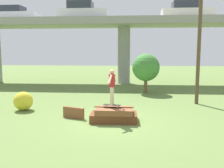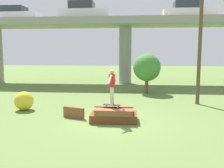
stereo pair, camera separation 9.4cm
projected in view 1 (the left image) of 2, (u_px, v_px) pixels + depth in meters
ground_plane at (114, 121)px, 10.45m from camera, size 80.00×80.00×0.00m
scrap_pile at (114, 115)px, 10.38m from camera, size 1.95×1.16×0.62m
scrap_plank_loose at (74, 113)px, 10.87m from camera, size 1.00×0.49×0.49m
skateboard at (112, 105)px, 10.33m from camera, size 0.76×0.33×0.09m
skater at (112, 85)px, 10.22m from camera, size 0.27×1.10×1.46m
highway_overpass at (124, 27)px, 22.07m from camera, size 44.00×4.26×5.73m
car_on_overpass_left at (82, 12)px, 21.76m from camera, size 4.38×1.80×1.45m
car_on_overpass_mid at (14, 15)px, 23.35m from camera, size 4.46×1.80×1.33m
car_on_overpass_far_right at (186, 12)px, 21.95m from camera, size 4.37×1.73×1.50m
utility_pole at (199, 36)px, 13.40m from camera, size 1.30×0.20×7.24m
tree_behind_left at (146, 68)px, 17.24m from camera, size 1.90×1.90×2.74m
bush_yellow_flowering at (23, 101)px, 12.30m from camera, size 0.93×0.93×0.93m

